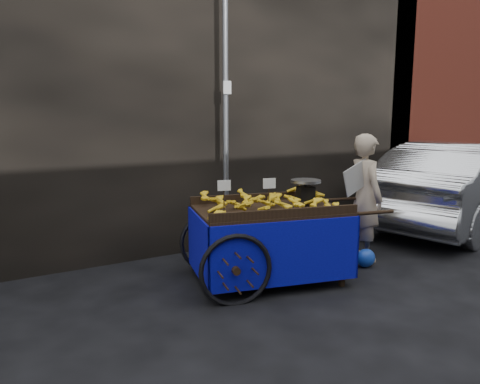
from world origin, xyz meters
TOP-DOWN VIEW (x-y plane):
  - ground at (0.00, 0.00)m, footprint 80.00×80.00m
  - building_wall at (0.39, 2.60)m, footprint 13.50×2.00m
  - street_pole at (0.30, 1.30)m, footprint 0.12×0.10m
  - banana_cart at (0.15, 0.02)m, footprint 2.62×1.62m
  - vendor at (1.84, 0.06)m, footprint 0.80×0.71m
  - plastic_bag at (1.60, -0.24)m, footprint 0.28×0.22m
  - parked_car at (4.75, 0.56)m, footprint 4.89×2.73m

SIDE VIEW (x-z plane):
  - ground at x=0.00m, z-range 0.00..0.00m
  - plastic_bag at x=1.60m, z-range 0.00..0.25m
  - parked_car at x=4.75m, z-range 0.00..1.53m
  - banana_cart at x=0.15m, z-range 0.16..1.48m
  - vendor at x=1.84m, z-range 0.00..1.77m
  - street_pole at x=0.30m, z-range 0.01..4.01m
  - building_wall at x=0.39m, z-range 0.00..5.00m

